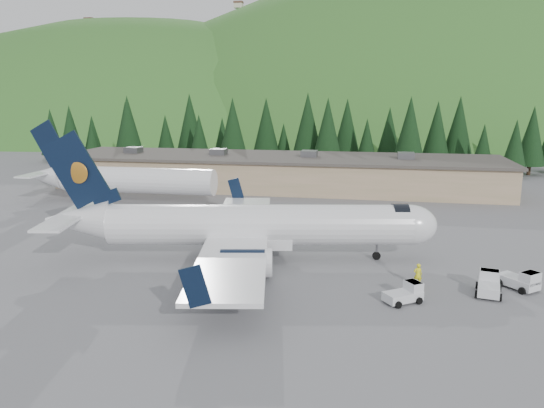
{
  "coord_description": "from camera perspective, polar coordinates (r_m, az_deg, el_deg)",
  "views": [
    {
      "loc": [
        9.81,
        -45.88,
        15.08
      ],
      "look_at": [
        0.0,
        6.0,
        4.0
      ],
      "focal_mm": 35.0,
      "sensor_mm": 36.0,
      "label": 1
    }
  ],
  "objects": [
    {
      "name": "tree_line",
      "position": [
        108.43,
        3.94,
        7.89
      ],
      "size": [
        112.61,
        17.85,
        13.95
      ],
      "color": "black",
      "rests_on": "ground"
    },
    {
      "name": "ramp_worker",
      "position": [
        44.03,
        15.41,
        -7.34
      ],
      "size": [
        0.73,
        0.53,
        1.85
      ],
      "primitive_type": "imported",
      "rotation": [
        0.0,
        0.0,
        3.27
      ],
      "color": "yellow",
      "rests_on": "ground"
    },
    {
      "name": "baggage_tug_b",
      "position": [
        46.08,
        25.22,
        -7.47
      ],
      "size": [
        3.13,
        3.3,
        1.62
      ],
      "rotation": [
        0.0,
        0.0,
        -0.87
      ],
      "color": "silver",
      "rests_on": "ground"
    },
    {
      "name": "airliner",
      "position": [
        48.44,
        -2.56,
        -2.39
      ],
      "size": [
        35.74,
        33.72,
        11.89
      ],
      "rotation": [
        0.0,
        0.0,
        0.18
      ],
      "color": "white",
      "rests_on": "ground"
    },
    {
      "name": "baggage_tug_c",
      "position": [
        44.23,
        22.3,
        -8.0
      ],
      "size": [
        2.36,
        3.33,
        1.64
      ],
      "rotation": [
        0.0,
        0.0,
        1.37
      ],
      "color": "silver",
      "rests_on": "ground"
    },
    {
      "name": "hills",
      "position": [
        274.98,
        19.35,
        -9.7
      ],
      "size": [
        614.0,
        330.0,
        300.0
      ],
      "color": "#305A21",
      "rests_on": "ground"
    },
    {
      "name": "terminal_building",
      "position": [
        86.08,
        0.68,
        3.53
      ],
      "size": [
        71.0,
        17.0,
        6.1
      ],
      "color": "#998861",
      "rests_on": "ground"
    },
    {
      "name": "ground",
      "position": [
        49.28,
        -1.3,
        -5.97
      ],
      "size": [
        600.0,
        600.0,
        0.0
      ],
      "primitive_type": "plane",
      "color": "#5D5D62"
    },
    {
      "name": "baggage_tug_a",
      "position": [
        40.62,
        14.18,
        -9.31
      ],
      "size": [
        3.08,
        2.74,
        1.48
      ],
      "rotation": [
        0.0,
        0.0,
        0.61
      ],
      "color": "silver",
      "rests_on": "ground"
    },
    {
      "name": "second_airliner",
      "position": [
        77.15,
        -16.21,
        2.61
      ],
      "size": [
        27.5,
        11.0,
        10.05
      ],
      "color": "white",
      "rests_on": "ground"
    }
  ]
}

